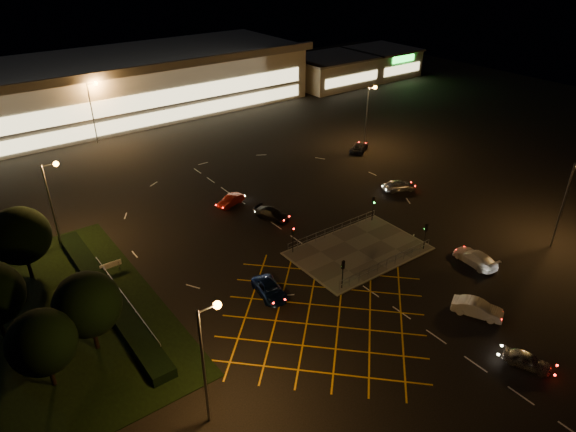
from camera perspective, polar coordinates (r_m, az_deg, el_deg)
ground at (r=56.94m, az=4.98°, el=-3.69°), size 180.00×180.00×0.00m
pedestrian_island at (r=56.86m, az=7.83°, el=-3.85°), size 14.00×9.00×0.12m
grass_verge at (r=51.71m, az=-24.59°, el=-10.39°), size 18.00×30.00×0.08m
hedge at (r=52.10m, az=-19.42°, el=-8.27°), size 2.00×26.00×1.00m
supermarket at (r=105.77m, az=-18.06°, el=13.69°), size 72.00×26.50×10.50m
retail_unit_a at (r=122.06m, az=4.83°, el=15.82°), size 18.80×14.80×6.35m
retail_unit_b at (r=132.89m, az=10.29°, el=16.55°), size 14.80×14.80×6.35m
streetlight_sw at (r=35.28m, az=-8.91°, el=-14.37°), size 1.78×0.56×10.03m
streetlight_se at (r=61.85m, az=28.71°, el=2.32°), size 1.78×0.56×10.03m
streetlight_nw at (r=59.31m, az=-24.65°, el=2.24°), size 1.78×0.56×10.03m
streetlight_ne at (r=82.97m, az=9.00°, el=11.71°), size 1.78×0.56×10.03m
streetlight_far_left at (r=89.85m, az=-20.81°, el=11.54°), size 1.78×0.56×10.03m
streetlight_far_right at (r=108.79m, az=-0.15°, el=16.12°), size 1.78×0.56×10.03m
signal_sw at (r=49.70m, az=6.12°, el=-5.85°), size 0.28×0.30×3.15m
signal_se at (r=57.40m, az=15.08°, el=-1.62°), size 0.28×0.30×3.15m
signal_nw at (r=54.82m, az=0.55°, el=-2.05°), size 0.28×0.30×3.15m
signal_ne at (r=61.89m, az=9.47°, el=1.36°), size 0.28×0.30×3.15m
tree_a at (r=42.62m, az=-25.67°, el=-12.53°), size 5.04×5.04×6.86m
tree_c at (r=55.92m, az=-27.63°, el=-1.96°), size 5.76×5.76×7.84m
tree_e at (r=44.42m, az=-21.38°, el=-9.13°), size 5.40×5.40×7.35m
car_near_silver at (r=46.69m, az=25.04°, el=-14.32°), size 2.71×3.97×1.25m
car_queue_white at (r=50.28m, az=20.30°, el=-9.60°), size 3.48×4.73×1.49m
car_left_blue at (r=49.66m, az=-2.05°, el=-8.14°), size 2.94×5.01×1.31m
car_far_dkgrey at (r=62.36m, az=-1.76°, el=0.22°), size 3.31×4.91×1.32m
car_right_silver at (r=70.90m, az=12.22°, el=3.33°), size 4.81×3.36×1.52m
car_circ_red at (r=65.95m, az=-6.39°, el=1.72°), size 4.17×2.48×1.30m
car_east_grey at (r=83.39m, az=7.89°, el=7.57°), size 4.99×4.22×1.27m
car_approach_white at (r=57.45m, az=20.09°, el=-4.37°), size 2.61×5.26×1.47m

